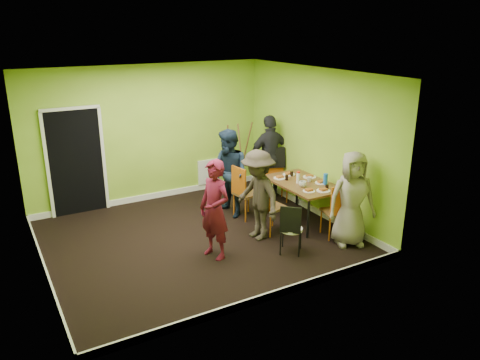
# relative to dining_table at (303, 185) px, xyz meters

# --- Properties ---
(ground) EXTENTS (5.00, 5.00, 0.00)m
(ground) POSITION_rel_dining_table_xyz_m (-2.05, 0.25, -0.70)
(ground) COLOR black
(ground) RESTS_ON ground
(room_walls) EXTENTS (5.04, 4.54, 2.82)m
(room_walls) POSITION_rel_dining_table_xyz_m (-2.07, 0.30, 0.29)
(room_walls) COLOR #7EA92B
(room_walls) RESTS_ON ground
(dining_table) EXTENTS (0.90, 1.50, 0.75)m
(dining_table) POSITION_rel_dining_table_xyz_m (0.00, 0.00, 0.00)
(dining_table) COLOR black
(dining_table) RESTS_ON ground
(chair_left_far) EXTENTS (0.49, 0.48, 1.03)m
(chair_left_far) POSITION_rel_dining_table_xyz_m (-0.91, 0.63, -0.12)
(chair_left_far) COLOR #C76112
(chair_left_far) RESTS_ON ground
(chair_left_near) EXTENTS (0.47, 0.47, 1.02)m
(chair_left_near) POSITION_rel_dining_table_xyz_m (-0.87, -0.17, -0.12)
(chair_left_near) COLOR #C76112
(chair_left_near) RESTS_ON ground
(chair_back_end) EXTENTS (0.58, 0.63, 1.09)m
(chair_back_end) POSITION_rel_dining_table_xyz_m (0.21, 1.26, 0.07)
(chair_back_end) COLOR #C76112
(chair_back_end) RESTS_ON ground
(chair_front_end) EXTENTS (0.49, 0.49, 0.98)m
(chair_front_end) POSITION_rel_dining_table_xyz_m (0.05, -0.92, -0.15)
(chair_front_end) COLOR #C76112
(chair_front_end) RESTS_ON ground
(chair_bentwood) EXTENTS (0.47, 0.47, 0.85)m
(chair_bentwood) POSITION_rel_dining_table_xyz_m (-0.99, -1.02, -0.23)
(chair_bentwood) COLOR black
(chair_bentwood) RESTS_ON ground
(easel) EXTENTS (0.63, 0.59, 1.56)m
(easel) POSITION_rel_dining_table_xyz_m (-0.29, 1.95, 0.08)
(easel) COLOR brown
(easel) RESTS_ON ground
(plate_near_left) EXTENTS (0.24, 0.24, 0.01)m
(plate_near_left) POSITION_rel_dining_table_xyz_m (-0.24, 0.42, 0.06)
(plate_near_left) COLOR white
(plate_near_left) RESTS_ON dining_table
(plate_near_right) EXTENTS (0.21, 0.21, 0.01)m
(plate_near_right) POSITION_rel_dining_table_xyz_m (-0.21, -0.45, 0.06)
(plate_near_right) COLOR white
(plate_near_right) RESTS_ON dining_table
(plate_far_back) EXTENTS (0.24, 0.24, 0.01)m
(plate_far_back) POSITION_rel_dining_table_xyz_m (0.04, 0.51, 0.06)
(plate_far_back) COLOR white
(plate_far_back) RESTS_ON dining_table
(plate_far_front) EXTENTS (0.25, 0.25, 0.01)m
(plate_far_front) POSITION_rel_dining_table_xyz_m (0.02, -0.56, 0.06)
(plate_far_front) COLOR white
(plate_far_front) RESTS_ON dining_table
(plate_wall_back) EXTENTS (0.25, 0.25, 0.01)m
(plate_wall_back) POSITION_rel_dining_table_xyz_m (0.29, 0.19, 0.06)
(plate_wall_back) COLOR white
(plate_wall_back) RESTS_ON dining_table
(plate_wall_front) EXTENTS (0.24, 0.24, 0.01)m
(plate_wall_front) POSITION_rel_dining_table_xyz_m (0.27, -0.20, 0.06)
(plate_wall_front) COLOR white
(plate_wall_front) RESTS_ON dining_table
(thermos) EXTENTS (0.07, 0.07, 0.20)m
(thermos) POSITION_rel_dining_table_xyz_m (-0.11, 0.02, 0.15)
(thermos) COLOR white
(thermos) RESTS_ON dining_table
(blue_bottle) EXTENTS (0.08, 0.08, 0.21)m
(blue_bottle) POSITION_rel_dining_table_xyz_m (0.28, -0.30, 0.16)
(blue_bottle) COLOR blue
(blue_bottle) RESTS_ON dining_table
(orange_bottle) EXTENTS (0.03, 0.03, 0.08)m
(orange_bottle) POSITION_rel_dining_table_xyz_m (-0.02, 0.18, 0.09)
(orange_bottle) COLOR #C76112
(orange_bottle) RESTS_ON dining_table
(glass_mid) EXTENTS (0.06, 0.06, 0.10)m
(glass_mid) POSITION_rel_dining_table_xyz_m (-0.19, 0.26, 0.11)
(glass_mid) COLOR black
(glass_mid) RESTS_ON dining_table
(glass_back) EXTENTS (0.06, 0.06, 0.10)m
(glass_back) POSITION_rel_dining_table_xyz_m (0.04, 0.41, 0.10)
(glass_back) COLOR black
(glass_back) RESTS_ON dining_table
(glass_front) EXTENTS (0.06, 0.06, 0.09)m
(glass_front) POSITION_rel_dining_table_xyz_m (0.13, -0.52, 0.10)
(glass_front) COLOR black
(glass_front) RESTS_ON dining_table
(cup_a) EXTENTS (0.14, 0.14, 0.11)m
(cup_a) POSITION_rel_dining_table_xyz_m (-0.16, -0.20, 0.11)
(cup_a) COLOR white
(cup_a) RESTS_ON dining_table
(cup_b) EXTENTS (0.10, 0.10, 0.09)m
(cup_b) POSITION_rel_dining_table_xyz_m (0.12, -0.03, 0.10)
(cup_b) COLOR white
(cup_b) RESTS_ON dining_table
(person_standing) EXTENTS (0.54, 0.67, 1.60)m
(person_standing) POSITION_rel_dining_table_xyz_m (-2.08, -0.49, 0.10)
(person_standing) COLOR #5B0F25
(person_standing) RESTS_ON ground
(person_left_far) EXTENTS (0.76, 0.91, 1.68)m
(person_left_far) POSITION_rel_dining_table_xyz_m (-1.07, 0.90, 0.15)
(person_left_far) COLOR #162437
(person_left_far) RESTS_ON ground
(person_left_near) EXTENTS (0.65, 1.05, 1.57)m
(person_left_near) POSITION_rel_dining_table_xyz_m (-1.14, -0.24, 0.09)
(person_left_near) COLOR #2F291F
(person_left_near) RESTS_ON ground
(person_back_end) EXTENTS (1.06, 0.51, 1.76)m
(person_back_end) POSITION_rel_dining_table_xyz_m (0.19, 1.40, 0.18)
(person_back_end) COLOR #222327
(person_back_end) RESTS_ON ground
(person_front_end) EXTENTS (0.92, 0.77, 1.61)m
(person_front_end) POSITION_rel_dining_table_xyz_m (0.09, -1.21, 0.11)
(person_front_end) COLOR gray
(person_front_end) RESTS_ON ground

